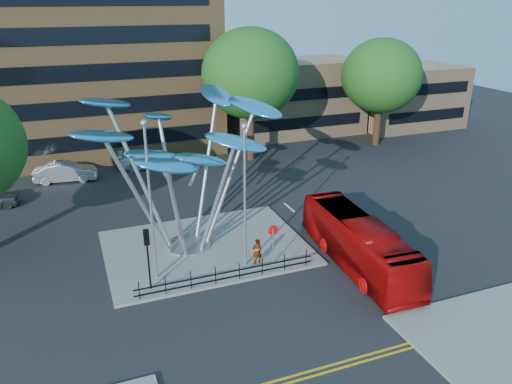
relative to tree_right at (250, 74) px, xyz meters
name	(u,v)px	position (x,y,z in m)	size (l,w,h in m)	color
ground	(256,296)	(-8.00, -22.00, -8.04)	(120.00, 120.00, 0.00)	black
traffic_island	(206,248)	(-9.00, -16.00, -7.96)	(12.00, 9.00, 0.15)	slate
double_yellow_near	(309,372)	(-8.00, -28.00, -8.03)	(40.00, 0.12, 0.01)	gold
double_yellow_far	(312,376)	(-8.00, -28.30, -8.03)	(40.00, 0.12, 0.01)	gold
low_building_near	(292,97)	(8.00, 8.00, -4.04)	(15.00, 8.00, 8.00)	tan
low_building_far	(406,96)	(22.00, 6.00, -4.54)	(12.00, 8.00, 7.00)	tan
tree_right	(250,74)	(0.00, 0.00, 0.00)	(8.80, 8.80, 12.11)	black
tree_far	(382,76)	(14.00, 0.00, -0.93)	(8.00, 8.00, 10.81)	black
leaf_sculpture	(180,140)	(-10.07, -15.32, -1.16)	(12.72, 9.54, 9.51)	#9EA0A5
street_lamp_left	(149,189)	(-12.50, -18.50, -2.68)	(0.36, 0.36, 8.80)	#9EA0A5
street_lamp_right	(245,184)	(-7.50, -19.00, -2.94)	(0.36, 0.36, 8.30)	#9EA0A5
traffic_light_island	(147,247)	(-13.00, -19.50, -5.42)	(0.28, 0.18, 3.42)	black
no_entry_sign_island	(273,238)	(-6.00, -19.48, -6.22)	(0.60, 0.10, 2.45)	#9EA0A5
pedestrian_railing_front	(228,275)	(-9.00, -20.30, -7.48)	(10.00, 0.06, 1.00)	black
red_bus	(358,242)	(-1.40, -21.07, -6.59)	(2.43, 10.37, 2.89)	#A50707
pedestrian	(257,251)	(-6.81, -19.07, -7.11)	(0.56, 0.37, 1.55)	gray
parked_car_mid	(65,172)	(-16.61, -0.08, -7.21)	(1.75, 5.01, 1.65)	#B6B7BE
parked_car_right	(149,159)	(-9.43, 1.00, -7.26)	(2.19, 5.38, 1.56)	silver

